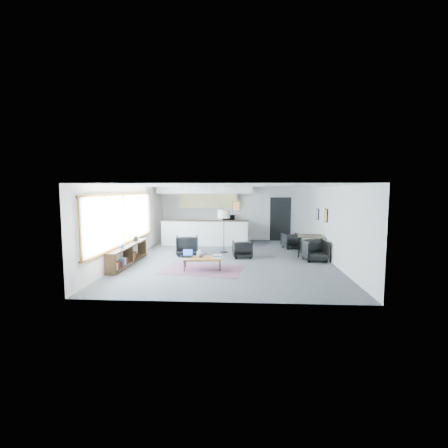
# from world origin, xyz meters

# --- Properties ---
(room) EXTENTS (7.02, 9.02, 2.62)m
(room) POSITION_xyz_m (0.00, 0.00, 1.30)
(room) COLOR #4A4A4C
(room) RESTS_ON ground
(window) EXTENTS (0.10, 5.95, 1.66)m
(window) POSITION_xyz_m (-3.46, -0.90, 1.46)
(window) COLOR #8CBFFF
(window) RESTS_ON room
(console) EXTENTS (0.35, 3.00, 0.80)m
(console) POSITION_xyz_m (-3.30, -1.05, 0.33)
(console) COLOR #322311
(console) RESTS_ON floor
(kitchenette) EXTENTS (4.20, 1.96, 2.60)m
(kitchenette) POSITION_xyz_m (-1.20, 3.71, 1.38)
(kitchenette) COLOR white
(kitchenette) RESTS_ON floor
(doorway) EXTENTS (1.10, 0.12, 2.15)m
(doorway) POSITION_xyz_m (2.30, 4.42, 1.07)
(doorway) COLOR black
(doorway) RESTS_ON room
(track_light) EXTENTS (1.60, 0.07, 0.15)m
(track_light) POSITION_xyz_m (-0.59, 2.20, 2.53)
(track_light) COLOR silver
(track_light) RESTS_ON room
(wall_art_lower) EXTENTS (0.03, 0.38, 0.48)m
(wall_art_lower) POSITION_xyz_m (3.47, 0.40, 1.55)
(wall_art_lower) COLOR black
(wall_art_lower) RESTS_ON room
(wall_art_upper) EXTENTS (0.03, 0.34, 0.44)m
(wall_art_upper) POSITION_xyz_m (3.47, 1.70, 1.50)
(wall_art_upper) COLOR black
(wall_art_upper) RESTS_ON room
(kilim_rug) EXTENTS (2.64, 1.99, 0.01)m
(kilim_rug) POSITION_xyz_m (-0.75, -1.60, 0.01)
(kilim_rug) COLOR #5A3146
(kilim_rug) RESTS_ON floor
(coffee_table) EXTENTS (1.22, 0.74, 0.38)m
(coffee_table) POSITION_xyz_m (-0.75, -1.60, 0.35)
(coffee_table) COLOR brown
(coffee_table) RESTS_ON floor
(laptop) EXTENTS (0.34, 0.29, 0.23)m
(laptop) POSITION_xyz_m (-1.22, -1.50, 0.45)
(laptop) COLOR black
(laptop) RESTS_ON coffee_table
(ceramic_pot) EXTENTS (0.25, 0.25, 0.25)m
(ceramic_pot) POSITION_xyz_m (-0.80, -1.57, 0.51)
(ceramic_pot) COLOR gray
(ceramic_pot) RESTS_ON coffee_table
(book_stack) EXTENTS (0.33, 0.26, 0.10)m
(book_stack) POSITION_xyz_m (-0.27, -1.60, 0.43)
(book_stack) COLOR silver
(book_stack) RESTS_ON coffee_table
(coaster) EXTENTS (0.12, 0.12, 0.01)m
(coaster) POSITION_xyz_m (-0.57, -1.83, 0.38)
(coaster) COLOR #E5590C
(coaster) RESTS_ON coffee_table
(armchair_left) EXTENTS (0.91, 0.87, 0.82)m
(armchair_left) POSITION_xyz_m (-1.60, 0.56, 0.41)
(armchair_left) COLOR black
(armchair_left) RESTS_ON floor
(armchair_right) EXTENTS (0.75, 0.72, 0.69)m
(armchair_right) POSITION_xyz_m (0.48, 0.27, 0.35)
(armchair_right) COLOR black
(armchair_right) RESTS_ON floor
(floor_lamp) EXTENTS (0.54, 0.54, 1.68)m
(floor_lamp) POSITION_xyz_m (-0.26, 1.28, 1.46)
(floor_lamp) COLOR black
(floor_lamp) RESTS_ON floor
(dining_table) EXTENTS (1.06, 1.06, 0.76)m
(dining_table) POSITION_xyz_m (3.00, 0.74, 0.70)
(dining_table) COLOR #322311
(dining_table) RESTS_ON floor
(dining_chair_near) EXTENTS (0.74, 0.70, 0.68)m
(dining_chair_near) POSITION_xyz_m (3.00, -0.12, 0.34)
(dining_chair_near) COLOR black
(dining_chair_near) RESTS_ON floor
(dining_chair_far) EXTENTS (0.71, 0.68, 0.60)m
(dining_chair_far) POSITION_xyz_m (2.53, 2.28, 0.30)
(dining_chair_far) COLOR black
(dining_chair_far) RESTS_ON floor
(microwave) EXTENTS (0.61, 0.37, 0.40)m
(microwave) POSITION_xyz_m (-0.21, 4.15, 1.13)
(microwave) COLOR black
(microwave) RESTS_ON kitchenette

